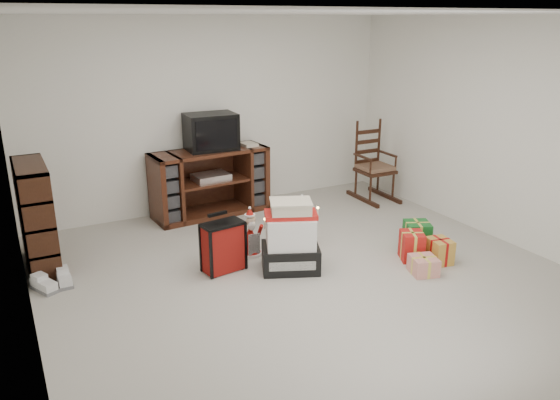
# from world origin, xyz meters

# --- Properties ---
(room) EXTENTS (5.01, 5.01, 2.51)m
(room) POSITION_xyz_m (0.00, 0.00, 1.25)
(room) COLOR #B8B4A8
(room) RESTS_ON ground
(tv_stand) EXTENTS (1.54, 0.64, 0.86)m
(tv_stand) POSITION_xyz_m (-0.18, 2.20, 0.43)
(tv_stand) COLOR #4C2515
(tv_stand) RESTS_ON floor
(bookshelf) EXTENTS (0.30, 0.90, 1.10)m
(bookshelf) POSITION_xyz_m (-2.32, 1.49, 0.53)
(bookshelf) COLOR #351A0E
(bookshelf) RESTS_ON floor
(rocking_chair) EXTENTS (0.47, 0.77, 1.15)m
(rocking_chair) POSITION_xyz_m (2.10, 1.76, 0.39)
(rocking_chair) COLOR #351A0E
(rocking_chair) RESTS_ON floor
(gift_pile) EXTENTS (0.69, 0.61, 0.73)m
(gift_pile) POSITION_xyz_m (-0.07, 0.23, 0.32)
(gift_pile) COLOR black
(gift_pile) RESTS_ON floor
(red_suitcase) EXTENTS (0.43, 0.27, 0.61)m
(red_suitcase) POSITION_xyz_m (-0.69, 0.52, 0.27)
(red_suitcase) COLOR maroon
(red_suitcase) RESTS_ON floor
(stocking) EXTENTS (0.29, 0.14, 0.62)m
(stocking) POSITION_xyz_m (-0.08, 0.36, 0.31)
(stocking) COLOR #0B661B
(stocking) RESTS_ON floor
(teddy_bear) EXTENTS (0.27, 0.24, 0.40)m
(teddy_bear) POSITION_xyz_m (0.10, 0.38, 0.17)
(teddy_bear) COLOR brown
(teddy_bear) RESTS_ON floor
(santa_figurine) EXTENTS (0.29, 0.27, 0.59)m
(santa_figurine) POSITION_xyz_m (0.34, 0.72, 0.23)
(santa_figurine) COLOR #AF1812
(santa_figurine) RESTS_ON floor
(mrs_claus_figurine) EXTENTS (0.26, 0.25, 0.54)m
(mrs_claus_figurine) POSITION_xyz_m (-0.28, 0.76, 0.21)
(mrs_claus_figurine) COLOR #AF1812
(mrs_claus_figurine) RESTS_ON floor
(sneaker_pair) EXTENTS (0.38, 0.33, 0.11)m
(sneaker_pair) POSITION_xyz_m (-2.27, 0.94, 0.05)
(sneaker_pair) COLOR silver
(sneaker_pair) RESTS_ON floor
(gift_cluster) EXTENTS (0.55, 0.85, 0.26)m
(gift_cluster) POSITION_xyz_m (1.30, -0.26, 0.13)
(gift_cluster) COLOR red
(gift_cluster) RESTS_ON floor
(crt_television) EXTENTS (0.65, 0.48, 0.46)m
(crt_television) POSITION_xyz_m (-0.13, 2.22, 1.09)
(crt_television) COLOR black
(crt_television) RESTS_ON tv_stand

